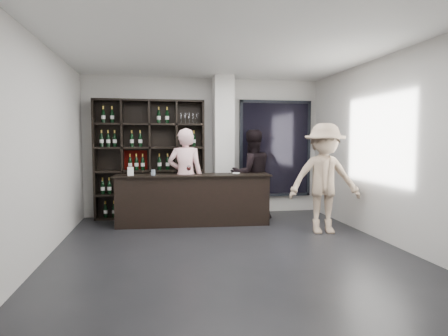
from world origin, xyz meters
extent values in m
cube|color=black|center=(0.00, 0.00, -0.01)|extent=(5.00, 5.50, 0.01)
cube|color=silver|center=(0.35, 2.47, 1.45)|extent=(0.40, 0.40, 2.90)
cube|color=black|center=(1.55, 2.69, 1.40)|extent=(1.60, 0.08, 2.10)
cube|color=black|center=(1.55, 2.69, 1.40)|extent=(1.48, 0.02, 1.98)
cube|color=black|center=(-0.35, 1.75, 0.46)|extent=(2.81, 0.53, 0.92)
cube|color=black|center=(-0.35, 1.75, 0.93)|extent=(2.89, 0.61, 0.03)
imported|color=#FFC2C5|center=(-0.49, 1.85, 0.91)|extent=(0.72, 0.53, 1.81)
imported|color=black|center=(0.87, 2.10, 0.90)|extent=(0.97, 0.80, 1.80)
imported|color=tan|center=(1.80, 0.74, 0.94)|extent=(1.30, 0.86, 1.87)
cylinder|color=silver|center=(-1.08, 1.69, 1.00)|extent=(0.09, 0.09, 0.11)
cube|color=white|center=(0.49, 1.80, 0.96)|extent=(0.16, 0.16, 0.02)
cube|color=white|center=(-1.48, 1.72, 1.03)|extent=(0.11, 0.08, 0.16)
camera|label=1|loc=(-1.00, -5.20, 1.60)|focal=30.00mm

